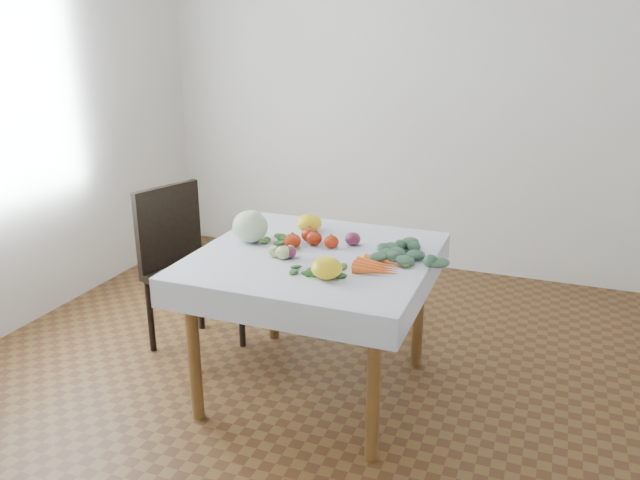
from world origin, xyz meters
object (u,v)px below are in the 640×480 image
(table, at_px, (315,273))
(chair, at_px, (183,258))
(carrot_bunch, at_px, (378,267))
(cabbage, at_px, (250,226))
(heirloom_back, at_px, (309,223))

(table, xyz_separation_m, chair, (-0.89, 0.18, -0.11))
(table, bearing_deg, carrot_bunch, -15.95)
(chair, relative_size, carrot_bunch, 4.40)
(table, height_order, cabbage, cabbage)
(heirloom_back, bearing_deg, carrot_bunch, -39.30)
(cabbage, height_order, heirloom_back, cabbage)
(carrot_bunch, bearing_deg, chair, 167.11)
(chair, distance_m, cabbage, 0.61)
(cabbage, relative_size, heirloom_back, 1.32)
(heirloom_back, xyz_separation_m, carrot_bunch, (0.51, -0.41, -0.03))
(cabbage, xyz_separation_m, carrot_bunch, (0.72, -0.15, -0.07))
(cabbage, xyz_separation_m, heirloom_back, (0.22, 0.27, -0.03))
(table, height_order, carrot_bunch, carrot_bunch)
(table, distance_m, cabbage, 0.42)
(table, relative_size, carrot_bunch, 4.60)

